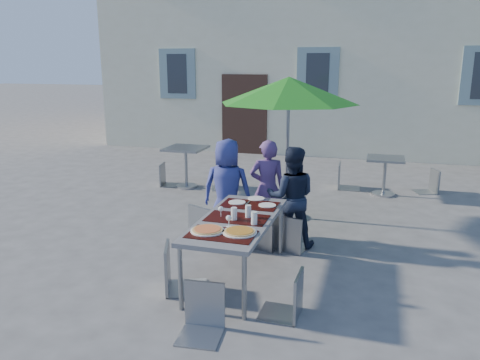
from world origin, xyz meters
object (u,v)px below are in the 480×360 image
(cafe_table_0, at_px, (186,158))
(bg_chair_r_1, at_px, (431,167))
(chair_0, at_px, (206,201))
(bg_chair_l_0, at_px, (166,161))
(chair_2, at_px, (291,211))
(chair_3, at_px, (176,240))
(chair_5, at_px, (202,281))
(child_1, at_px, (267,188))
(bg_chair_r_0, at_px, (227,160))
(bg_chair_l_1, at_px, (345,161))
(dining_table, at_px, (237,223))
(pizza_near_left, at_px, (207,230))
(chair_1, at_px, (264,209))
(chair_4, at_px, (290,268))
(cafe_table_1, at_px, (385,170))
(child_2, at_px, (291,197))
(patio_umbrella, at_px, (289,92))
(pizza_near_right, at_px, (240,232))
(child_0, at_px, (227,189))

(cafe_table_0, relative_size, bg_chair_r_1, 0.95)
(chair_0, relative_size, bg_chair_l_0, 1.19)
(chair_2, bearing_deg, chair_3, -123.78)
(chair_2, bearing_deg, chair_5, -100.69)
(child_1, relative_size, cafe_table_0, 1.71)
(bg_chair_r_0, bearing_deg, bg_chair_r_1, 12.05)
(chair_0, xyz_separation_m, bg_chair_l_1, (1.64, 3.62, -0.05))
(chair_2, relative_size, chair_5, 1.07)
(bg_chair_r_0, bearing_deg, chair_2, -57.24)
(child_1, bearing_deg, bg_chair_r_1, -142.36)
(dining_table, height_order, pizza_near_left, pizza_near_left)
(pizza_near_left, bearing_deg, chair_1, 81.11)
(chair_1, bearing_deg, bg_chair_r_0, 117.10)
(chair_2, height_order, bg_chair_l_1, bg_chair_l_1)
(pizza_near_left, relative_size, bg_chair_l_0, 0.42)
(bg_chair_l_1, bearing_deg, chair_0, -114.33)
(chair_4, bearing_deg, child_1, 109.01)
(chair_3, xyz_separation_m, bg_chair_r_1, (3.09, 5.22, -0.08))
(bg_chair_l_0, xyz_separation_m, cafe_table_1, (4.35, 0.52, -0.01))
(child_2, height_order, chair_3, child_2)
(chair_1, height_order, chair_5, chair_1)
(patio_umbrella, bearing_deg, bg_chair_l_1, 70.32)
(bg_chair_r_1, bearing_deg, child_1, -128.08)
(pizza_near_right, relative_size, bg_chair_l_1, 0.38)
(chair_3, distance_m, bg_chair_r_0, 4.46)
(dining_table, bearing_deg, bg_chair_l_0, 125.59)
(pizza_near_right, height_order, child_2, child_2)
(pizza_near_right, height_order, cafe_table_0, cafe_table_0)
(pizza_near_left, relative_size, bg_chair_r_0, 0.37)
(child_0, xyz_separation_m, chair_1, (0.60, -0.24, -0.17))
(cafe_table_0, relative_size, bg_chair_r_0, 0.85)
(patio_umbrella, xyz_separation_m, cafe_table_0, (-2.34, 1.31, -1.45))
(child_2, distance_m, chair_2, 0.24)
(chair_4, xyz_separation_m, bg_chair_l_0, (-3.45, 4.44, -0.01))
(pizza_near_left, bearing_deg, chair_2, 68.37)
(chair_2, height_order, bg_chair_l_0, chair_2)
(chair_4, relative_size, bg_chair_r_0, 0.91)
(pizza_near_left, distance_m, pizza_near_right, 0.35)
(chair_5, distance_m, bg_chair_r_0, 5.30)
(pizza_near_left, relative_size, chair_1, 0.38)
(chair_3, distance_m, patio_umbrella, 3.31)
(child_0, relative_size, chair_3, 1.45)
(chair_4, xyz_separation_m, cafe_table_1, (0.91, 4.96, -0.02))
(child_1, height_order, bg_chair_l_0, child_1)
(child_1, distance_m, cafe_table_0, 3.15)
(cafe_table_0, height_order, bg_chair_l_0, bg_chair_l_0)
(cafe_table_1, distance_m, bg_chair_l_1, 0.84)
(child_2, xyz_separation_m, bg_chair_l_1, (0.47, 3.38, -0.13))
(pizza_near_left, xyz_separation_m, bg_chair_l_0, (-2.52, 4.28, -0.26))
(chair_0, relative_size, bg_chair_r_1, 1.19)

